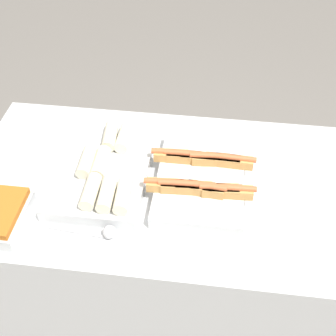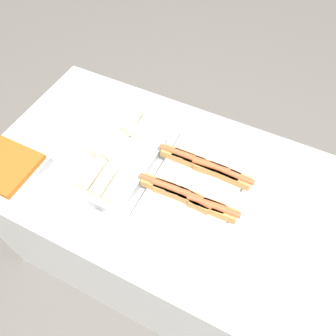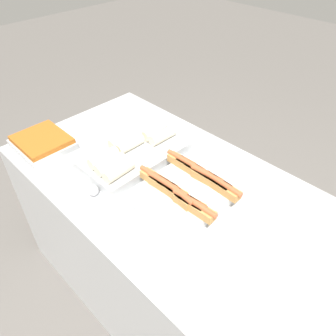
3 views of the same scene
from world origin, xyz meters
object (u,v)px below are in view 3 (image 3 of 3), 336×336
at_px(tray_side_front, 43,144).
at_px(tray_wraps, 131,152).
at_px(tray_hotdogs, 189,189).
at_px(serving_spoon_near, 91,189).

bearing_deg(tray_side_front, tray_wraps, 36.36).
bearing_deg(tray_hotdogs, tray_side_front, -159.78).
relative_size(tray_wraps, tray_side_front, 1.82).
relative_size(tray_wraps, serving_spoon_near, 1.98).
relative_size(tray_hotdogs, tray_wraps, 0.93).
distance_m(tray_wraps, tray_side_front, 0.45).
distance_m(tray_hotdogs, tray_wraps, 0.38).
distance_m(tray_hotdogs, tray_side_front, 0.79).
xyz_separation_m(tray_hotdogs, serving_spoon_near, (-0.31, -0.28, -0.02)).
relative_size(tray_side_front, serving_spoon_near, 1.09).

